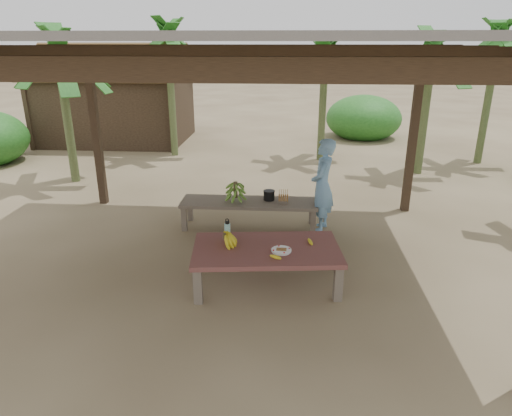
# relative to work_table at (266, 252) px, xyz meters

# --- Properties ---
(ground) EXTENTS (80.00, 80.00, 0.00)m
(ground) POSITION_rel_work_table_xyz_m (-0.43, 0.56, -0.43)
(ground) COLOR brown
(ground) RESTS_ON ground
(pavilion) EXTENTS (6.60, 5.60, 2.95)m
(pavilion) POSITION_rel_work_table_xyz_m (-0.44, 0.54, 2.34)
(pavilion) COLOR black
(pavilion) RESTS_ON ground
(work_table) EXTENTS (1.90, 1.19, 0.50)m
(work_table) POSITION_rel_work_table_xyz_m (0.00, 0.00, 0.00)
(work_table) COLOR brown
(work_table) RESTS_ON ground
(bench) EXTENTS (2.20, 0.61, 0.45)m
(bench) POSITION_rel_work_table_xyz_m (-0.38, 1.85, -0.04)
(bench) COLOR brown
(bench) RESTS_ON ground
(ripe_banana_bunch) EXTENTS (0.37, 0.34, 0.18)m
(ripe_banana_bunch) POSITION_rel_work_table_xyz_m (-0.52, 0.03, 0.16)
(ripe_banana_bunch) COLOR yellow
(ripe_banana_bunch) RESTS_ON work_table
(plate) EXTENTS (0.24, 0.24, 0.04)m
(plate) POSITION_rel_work_table_xyz_m (0.19, -0.11, 0.08)
(plate) COLOR white
(plate) RESTS_ON work_table
(loose_banana_front) EXTENTS (0.15, 0.07, 0.04)m
(loose_banana_front) POSITION_rel_work_table_xyz_m (0.12, -0.30, 0.09)
(loose_banana_front) COLOR yellow
(loose_banana_front) RESTS_ON work_table
(loose_banana_side) EXTENTS (0.10, 0.16, 0.04)m
(loose_banana_side) POSITION_rel_work_table_xyz_m (0.54, 0.17, 0.09)
(loose_banana_side) COLOR yellow
(loose_banana_side) RESTS_ON work_table
(water_flask) EXTENTS (0.08, 0.08, 0.29)m
(water_flask) POSITION_rel_work_table_xyz_m (-0.51, 0.22, 0.18)
(water_flask) COLOR #3AB3B6
(water_flask) RESTS_ON work_table
(green_banana_stalk) EXTENTS (0.30, 0.30, 0.34)m
(green_banana_stalk) POSITION_rel_work_table_xyz_m (-0.59, 1.85, 0.18)
(green_banana_stalk) COLOR #598C2D
(green_banana_stalk) RESTS_ON bench
(cooking_pot) EXTENTS (0.18, 0.18, 0.15)m
(cooking_pot) POSITION_rel_work_table_xyz_m (-0.06, 1.94, 0.09)
(cooking_pot) COLOR black
(cooking_pot) RESTS_ON bench
(skewer_rack) EXTENTS (0.18, 0.08, 0.24)m
(skewer_rack) POSITION_rel_work_table_xyz_m (0.18, 1.80, 0.14)
(skewer_rack) COLOR #A57F47
(skewer_rack) RESTS_ON bench
(woman) EXTENTS (0.48, 0.62, 1.50)m
(woman) POSITION_rel_work_table_xyz_m (0.79, 1.82, 0.31)
(woman) COLOR #6A9BC9
(woman) RESTS_ON ground
(hut) EXTENTS (4.40, 3.43, 2.85)m
(hut) POSITION_rel_work_table_xyz_m (-4.93, 8.56, 0.67)
(hut) COLOR black
(hut) RESTS_ON ground
(banana_plant_ne) EXTENTS (1.80, 1.80, 3.05)m
(banana_plant_ne) POSITION_rel_work_table_xyz_m (3.25, 5.40, 2.13)
(banana_plant_ne) COLOR #596638
(banana_plant_ne) RESTS_ON ground
(banana_plant_n) EXTENTS (1.80, 1.80, 2.94)m
(banana_plant_n) POSITION_rel_work_table_xyz_m (1.06, 6.54, 2.03)
(banana_plant_n) COLOR #596638
(banana_plant_n) RESTS_ON ground
(banana_plant_nw) EXTENTS (1.80, 1.80, 3.32)m
(banana_plant_nw) POSITION_rel_work_table_xyz_m (-2.81, 6.75, 2.39)
(banana_plant_nw) COLOR #596638
(banana_plant_nw) RESTS_ON ground
(banana_plant_w) EXTENTS (1.80, 1.80, 3.01)m
(banana_plant_w) POSITION_rel_work_table_xyz_m (-4.40, 4.19, 2.09)
(banana_plant_w) COLOR #596638
(banana_plant_w) RESTS_ON ground
(banana_plant_far) EXTENTS (1.80, 1.80, 3.24)m
(banana_plant_far) POSITION_rel_work_table_xyz_m (5.00, 6.48, 2.32)
(banana_plant_far) COLOR #596638
(banana_plant_far) RESTS_ON ground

